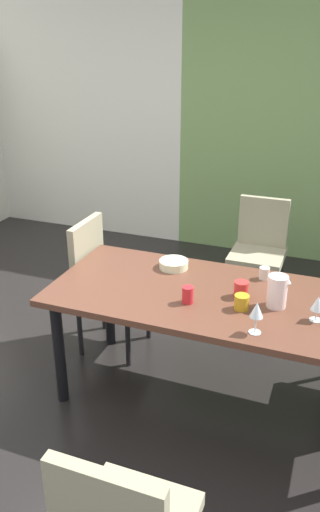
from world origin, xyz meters
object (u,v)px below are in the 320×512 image
object	(u,v)px
chair_left_far	(103,281)
cup_front	(264,273)
dining_table	(221,308)
serving_bowl_north	(174,264)
wine_glass_south	(257,311)
pitcher_west	(277,291)
cup_right	(241,289)
wine_glass_east	(318,304)
cup_corner	(242,302)
chair_head_far	(259,246)
cup_near_shelf	(188,295)

from	to	relation	value
chair_left_far	cup_front	xyz separation A→B (m)	(1.14, -0.01, 0.26)
dining_table	cup_front	world-z (taller)	cup_front
chair_left_far	serving_bowl_north	bearing A→B (deg)	83.84
wine_glass_south	cup_front	xyz separation A→B (m)	(-0.07, 0.64, -0.09)
wine_glass_south	pitcher_west	distance (m)	0.32
serving_bowl_north	pitcher_west	distance (m)	0.76
chair_left_far	serving_bowl_north	distance (m)	0.61
cup_right	pitcher_west	size ratio (longest dim) A/B	0.50
dining_table	wine_glass_south	xyz separation A→B (m)	(0.26, -0.33, 0.21)
wine_glass_east	cup_right	size ratio (longest dim) A/B	1.51
cup_corner	wine_glass_east	bearing A→B (deg)	3.01
chair_head_far	wine_glass_south	xyz separation A→B (m)	(0.28, -1.74, 0.37)
chair_head_far	wine_glass_east	bearing A→B (deg)	110.40
dining_table	cup_near_shelf	world-z (taller)	cup_near_shelf
chair_left_far	cup_near_shelf	size ratio (longest dim) A/B	9.84
serving_bowl_north	cup_right	xyz separation A→B (m)	(0.50, -0.23, 0.02)
wine_glass_south	pitcher_west	xyz separation A→B (m)	(0.06, 0.31, -0.03)
serving_bowl_north	cup_front	distance (m)	0.58
wine_glass_south	serving_bowl_north	size ratio (longest dim) A/B	0.92
wine_glass_east	cup_front	size ratio (longest dim) A/B	1.88
dining_table	wine_glass_south	bearing A→B (deg)	-51.92
cup_corner	cup_front	bearing A→B (deg)	83.10
dining_table	chair_left_far	world-z (taller)	chair_left_far
chair_left_far	cup_corner	world-z (taller)	chair_left_far
wine_glass_south	serving_bowl_north	xyz separation A→B (m)	(-0.65, 0.59, -0.10)
dining_table	cup_right	distance (m)	0.17
cup_right	pitcher_west	xyz separation A→B (m)	(0.21, -0.04, 0.05)
chair_left_far	pitcher_west	xyz separation A→B (m)	(1.26, -0.33, 0.32)
cup_front	cup_near_shelf	size ratio (longest dim) A/B	0.77
dining_table	chair_head_far	distance (m)	1.43
chair_head_far	wine_glass_south	size ratio (longest dim) A/B	5.18
pitcher_west	dining_table	bearing A→B (deg)	177.95
dining_table	cup_right	xyz separation A→B (m)	(0.10, 0.03, 0.13)
chair_left_far	chair_head_far	size ratio (longest dim) A/B	1.08
serving_bowl_north	wine_glass_south	bearing A→B (deg)	-42.24
wine_glass_east	cup_corner	bearing A→B (deg)	-176.99
wine_glass_east	cup_near_shelf	world-z (taller)	wine_glass_east
chair_left_far	wine_glass_south	distance (m)	1.41
chair_left_far	pitcher_west	world-z (taller)	chair_left_far
wine_glass_south	cup_right	size ratio (longest dim) A/B	1.84
wine_glass_east	serving_bowl_north	distance (m)	0.99
cup_near_shelf	cup_front	bearing A→B (deg)	52.51
dining_table	wine_glass_south	world-z (taller)	wine_glass_south
wine_glass_east	cup_right	bearing A→B (deg)	164.34
cup_corner	cup_right	bearing A→B (deg)	103.47
cup_corner	chair_head_far	bearing A→B (deg)	96.11
cup_front	cup_near_shelf	xyz separation A→B (m)	(-0.35, -0.46, 0.01)
wine_glass_east	cup_near_shelf	bearing A→B (deg)	-175.27
chair_head_far	cup_near_shelf	world-z (taller)	chair_head_far
dining_table	cup_front	bearing A→B (deg)	58.81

